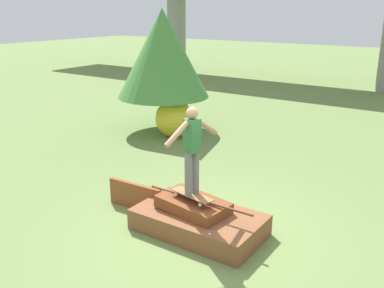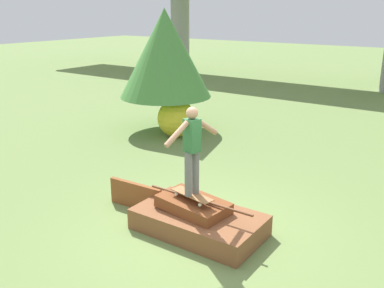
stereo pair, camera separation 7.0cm
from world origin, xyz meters
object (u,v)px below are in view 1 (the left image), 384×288
Objects in this scene: skateboard at (192,195)px; bush_yellow_flowering at (174,118)px; skater at (192,146)px; tree_behind_right at (163,53)px.

bush_yellow_flowering is at bearing 129.75° from skateboard.
skateboard is at bearing -50.25° from bush_yellow_flowering.
skater reaches higher than skateboard.
tree_behind_right is at bearing 151.73° from bush_yellow_flowering.
skateboard is at bearing 108.43° from skater.
skater is at bearing -50.25° from bush_yellow_flowering.
tree_behind_right is 3.29× the size of bush_yellow_flowering.
bush_yellow_flowering reaches higher than skateboard.
skateboard is 6.72m from tree_behind_right.
skater is 0.40× the size of tree_behind_right.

